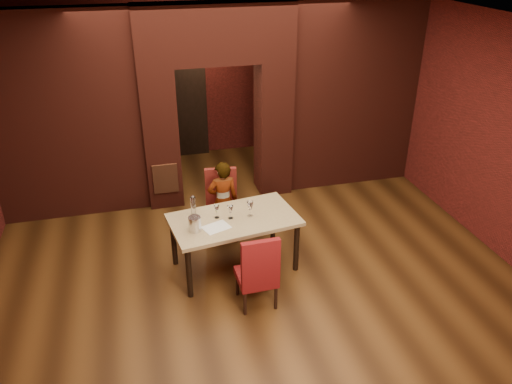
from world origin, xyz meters
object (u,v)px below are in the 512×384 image
(dining_table, at_px, (234,243))
(wine_glass_c, at_px, (250,209))
(chair_far, at_px, (222,206))
(water_bottle, at_px, (193,205))
(person_seated, at_px, (223,201))
(wine_bucket, at_px, (195,224))
(wine_glass_a, at_px, (217,211))
(chair_near, at_px, (256,268))
(wine_glass_b, at_px, (230,212))
(potted_plant, at_px, (260,215))

(dining_table, height_order, wine_glass_c, wine_glass_c)
(chair_far, relative_size, water_bottle, 3.69)
(chair_far, relative_size, person_seated, 0.83)
(wine_bucket, bearing_deg, water_bottle, 84.36)
(person_seated, xyz_separation_m, wine_glass_a, (-0.22, -0.72, 0.25))
(chair_far, height_order, water_bottle, water_bottle)
(chair_near, xyz_separation_m, wine_glass_b, (-0.14, 0.80, 0.36))
(person_seated, bearing_deg, wine_glass_a, 71.00)
(chair_near, xyz_separation_m, wine_glass_a, (-0.31, 0.85, 0.36))
(wine_glass_b, bearing_deg, chair_far, 87.13)
(wine_glass_c, bearing_deg, water_bottle, 162.28)
(chair_near, xyz_separation_m, wine_bucket, (-0.64, 0.61, 0.36))
(chair_far, distance_m, wine_glass_a, 0.86)
(chair_near, distance_m, wine_glass_b, 0.88)
(chair_far, xyz_separation_m, potted_plant, (0.62, 0.13, -0.32))
(chair_near, relative_size, wine_bucket, 5.21)
(wine_bucket, bearing_deg, wine_glass_a, 37.65)
(wine_bucket, relative_size, potted_plant, 0.49)
(wine_glass_a, distance_m, wine_glass_c, 0.44)
(chair_far, bearing_deg, wine_bucket, -111.65)
(dining_table, relative_size, potted_plant, 4.18)
(chair_far, height_order, chair_near, chair_far)
(dining_table, distance_m, water_bottle, 0.76)
(chair_near, distance_m, person_seated, 1.58)
(wine_glass_b, xyz_separation_m, wine_glass_c, (0.26, -0.01, 0.02))
(wine_glass_c, xyz_separation_m, wine_bucket, (-0.76, -0.18, -0.01))
(person_seated, distance_m, wine_glass_a, 0.79)
(wine_glass_b, height_order, potted_plant, wine_glass_b)
(chair_near, bearing_deg, wine_glass_b, -81.15)
(wine_glass_a, height_order, wine_bucket, wine_bucket)
(wine_bucket, height_order, water_bottle, water_bottle)
(chair_far, bearing_deg, water_bottle, -123.19)
(chair_far, relative_size, wine_bucket, 5.30)
(dining_table, distance_m, potted_plant, 1.15)
(dining_table, distance_m, person_seated, 0.82)
(person_seated, xyz_separation_m, wine_glass_c, (0.22, -0.79, 0.27))
(person_seated, height_order, wine_glass_a, person_seated)
(wine_glass_a, xyz_separation_m, wine_glass_c, (0.43, -0.07, 0.02))
(chair_far, xyz_separation_m, wine_bucket, (-0.54, -1.01, 0.35))
(wine_glass_a, height_order, wine_glass_c, wine_glass_c)
(dining_table, distance_m, wine_glass_c, 0.55)
(chair_near, distance_m, wine_glass_a, 0.98)
(dining_table, bearing_deg, wine_glass_a, 154.69)
(wine_bucket, bearing_deg, potted_plant, 44.67)
(dining_table, bearing_deg, wine_glass_c, -8.96)
(wine_glass_b, distance_m, potted_plant, 1.34)
(wine_glass_c, distance_m, water_bottle, 0.75)
(chair_far, bearing_deg, potted_plant, 18.20)
(water_bottle, bearing_deg, potted_plant, 33.32)
(dining_table, xyz_separation_m, water_bottle, (-0.50, 0.23, 0.53))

